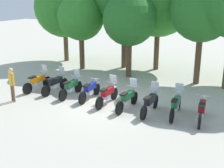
{
  "coord_description": "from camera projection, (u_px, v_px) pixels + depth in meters",
  "views": [
    {
      "loc": [
        6.04,
        -12.28,
        5.22
      ],
      "look_at": [
        0.0,
        0.5,
        0.9
      ],
      "focal_mm": 47.2,
      "sensor_mm": 36.0,
      "label": 1
    }
  ],
  "objects": [
    {
      "name": "tree_5",
      "position": [
        202.0,
        11.0,
        16.78
      ],
      "size": [
        3.63,
        3.63,
        6.16
      ],
      "color": "brown",
      "rests_on": "ground_plane"
    },
    {
      "name": "motorcycle_7",
      "position": [
        176.0,
        105.0,
        13.05
      ],
      "size": [
        0.62,
        2.19,
        1.37
      ],
      "rotation": [
        0.0,
        0.0,
        1.62
      ],
      "color": "black",
      "rests_on": "ground_plane"
    },
    {
      "name": "motorcycle_2",
      "position": [
        71.0,
        87.0,
        15.58
      ],
      "size": [
        0.62,
        2.19,
        1.37
      ],
      "rotation": [
        0.0,
        0.0,
        1.59
      ],
      "color": "black",
      "rests_on": "ground_plane"
    },
    {
      "name": "ground_plane",
      "position": [
        108.0,
        104.0,
        14.61
      ],
      "size": [
        80.0,
        80.0,
        0.0
      ],
      "primitive_type": "plane",
      "color": "#BCB7A8"
    },
    {
      "name": "motorcycle_6",
      "position": [
        150.0,
        103.0,
        13.33
      ],
      "size": [
        0.62,
        2.19,
        1.37
      ],
      "rotation": [
        0.0,
        0.0,
        1.55
      ],
      "color": "black",
      "rests_on": "ground_plane"
    },
    {
      "name": "motorcycle_4",
      "position": [
        107.0,
        94.0,
        14.45
      ],
      "size": [
        0.62,
        2.19,
        1.37
      ],
      "rotation": [
        0.0,
        0.0,
        1.54
      ],
      "color": "black",
      "rests_on": "ground_plane"
    },
    {
      "name": "tree_3",
      "position": [
        130.0,
        19.0,
        18.38
      ],
      "size": [
        3.38,
        3.38,
        5.44
      ],
      "color": "brown",
      "rests_on": "ground_plane"
    },
    {
      "name": "tree_1",
      "position": [
        81.0,
        17.0,
        20.48
      ],
      "size": [
        3.27,
        3.27,
        5.34
      ],
      "color": "brown",
      "rests_on": "ground_plane"
    },
    {
      "name": "motorcycle_8",
      "position": [
        202.0,
        110.0,
        12.51
      ],
      "size": [
        0.62,
        2.19,
        0.99
      ],
      "rotation": [
        0.0,
        0.0,
        1.65
      ],
      "color": "black",
      "rests_on": "ground_plane"
    },
    {
      "name": "motorcycle_5",
      "position": [
        128.0,
        99.0,
        13.84
      ],
      "size": [
        0.62,
        2.19,
        1.37
      ],
      "rotation": [
        0.0,
        0.0,
        1.5
      ],
      "color": "black",
      "rests_on": "ground_plane"
    },
    {
      "name": "motorcycle_3",
      "position": [
        90.0,
        90.0,
        15.13
      ],
      "size": [
        0.62,
        2.19,
        0.99
      ],
      "rotation": [
        0.0,
        0.0,
        1.6
      ],
      "color": "black",
      "rests_on": "ground_plane"
    },
    {
      "name": "motorcycle_1",
      "position": [
        55.0,
        84.0,
        16.18
      ],
      "size": [
        0.62,
        2.19,
        1.37
      ],
      "rotation": [
        0.0,
        0.0,
        1.52
      ],
      "color": "black",
      "rests_on": "ground_plane"
    },
    {
      "name": "motorcycle_0",
      "position": [
        38.0,
        82.0,
        16.55
      ],
      "size": [
        0.62,
        2.19,
        1.37
      ],
      "rotation": [
        0.0,
        0.0,
        1.49
      ],
      "color": "black",
      "rests_on": "ground_plane"
    },
    {
      "name": "person_0",
      "position": [
        12.0,
        82.0,
        14.67
      ],
      "size": [
        0.4,
        0.29,
        1.75
      ],
      "rotation": [
        0.0,
        0.0,
        4.37
      ],
      "color": "brown",
      "rests_on": "ground_plane"
    },
    {
      "name": "tree_4",
      "position": [
        159.0,
        0.0,
        20.03
      ],
      "size": [
        4.96,
        4.96,
        7.31
      ],
      "color": "brown",
      "rests_on": "ground_plane"
    },
    {
      "name": "tree_0",
      "position": [
        64.0,
        7.0,
        22.99
      ],
      "size": [
        4.65,
        4.65,
        6.57
      ],
      "color": "brown",
      "rests_on": "ground_plane"
    }
  ]
}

